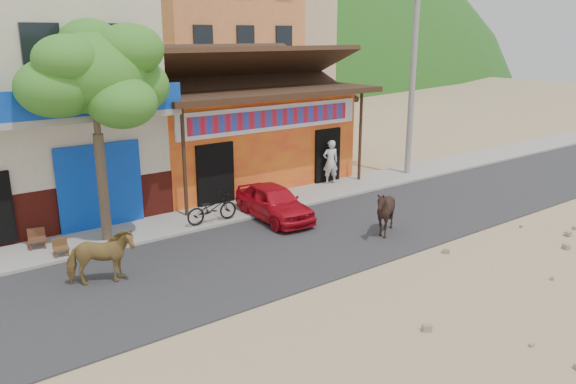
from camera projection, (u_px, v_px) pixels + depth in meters
name	position (u px, v px, depth m)	size (l,w,h in m)	color
ground	(369.00, 269.00, 14.12)	(120.00, 120.00, 0.00)	#9E825B
road	(307.00, 240.00, 16.03)	(60.00, 5.00, 0.04)	#28282B
sidewalk	(241.00, 210.00, 18.71)	(60.00, 2.00, 0.12)	gray
dance_club	(229.00, 135.00, 22.47)	(8.00, 6.00, 3.60)	orange
cafe_building	(23.00, 107.00, 17.66)	(7.00, 6.00, 7.00)	beige
apartment_front	(207.00, 29.00, 36.14)	(9.00, 9.00, 12.00)	#CC723F
apartment_rear	(268.00, 43.00, 46.24)	(8.00, 8.00, 10.00)	tan
tree	(98.00, 134.00, 15.06)	(3.00, 3.00, 6.00)	#2D721E
utility_pole	(413.00, 75.00, 22.36)	(0.24, 0.24, 8.00)	gray
cow_tan	(100.00, 258.00, 13.04)	(0.71, 1.56, 1.31)	olive
cow_dark	(385.00, 212.00, 16.22)	(1.14, 1.28, 1.41)	black
red_car	(274.00, 202.00, 17.68)	(1.32, 3.29, 1.12)	#B80D1B
scooter	(212.00, 208.00, 17.17)	(0.58, 1.68, 0.88)	black
pedestrian	(330.00, 162.00, 21.58)	(0.62, 0.41, 1.70)	silver
cafe_chair_left	(36.00, 231.00, 15.10)	(0.44, 0.44, 0.95)	#522D1B
cafe_chair_right	(60.00, 241.00, 14.57)	(0.37, 0.37, 0.80)	#4D3219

